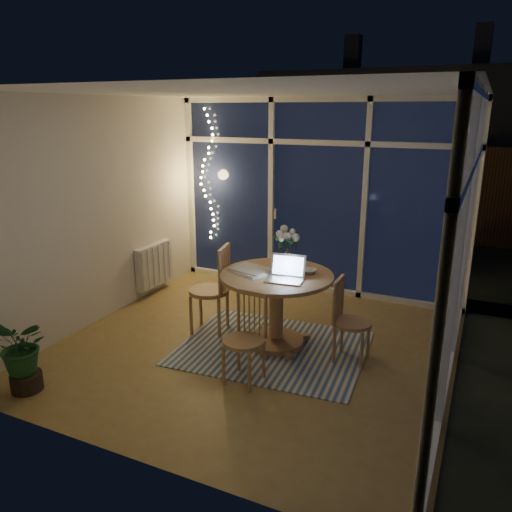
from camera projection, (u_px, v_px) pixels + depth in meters
name	position (u px, v px, depth m)	size (l,w,h in m)	color
floor	(255.00, 346.00, 5.35)	(4.00, 4.00, 0.00)	olive
ceiling	(254.00, 92.00, 4.61)	(4.00, 4.00, 0.00)	silver
wall_back	(318.00, 197.00, 6.72)	(4.00, 0.04, 2.60)	silver
wall_front	(124.00, 293.00, 3.24)	(4.00, 0.04, 2.60)	silver
wall_left	(99.00, 212.00, 5.79)	(0.04, 4.00, 2.60)	silver
wall_right	(471.00, 252.00, 4.17)	(0.04, 4.00, 2.60)	silver
window_wall_back	(317.00, 198.00, 6.68)	(4.00, 0.10, 2.60)	white
window_wall_right	(465.00, 251.00, 4.19)	(0.10, 4.00, 2.60)	white
radiator	(154.00, 265.00, 6.81)	(0.10, 0.70, 0.58)	silver
fairy_lights	(207.00, 175.00, 7.22)	(0.24, 0.10, 1.85)	#E9C45D
garden_patio	(390.00, 246.00, 9.51)	(12.00, 6.00, 0.10)	black
garden_fence	(373.00, 190.00, 9.87)	(11.00, 0.08, 1.80)	#3B1D15
neighbour_roof	(416.00, 119.00, 11.99)	(7.00, 3.00, 2.20)	#32353C
garden_shrubs	(297.00, 231.00, 8.50)	(0.90, 0.90, 0.90)	black
rug	(272.00, 348.00, 5.30)	(1.92, 1.53, 0.01)	beige
dining_table	(276.00, 310.00, 5.28)	(1.18, 1.18, 0.80)	#A9864C
chair_left	(209.00, 289.00, 5.58)	(0.48, 0.48, 1.03)	#A9864C
chair_right	(353.00, 321.00, 4.93)	(0.40, 0.40, 0.87)	#A9864C
chair_front	(244.00, 339.00, 4.55)	(0.40, 0.40, 0.86)	#A9864C
laptop	(285.00, 268.00, 4.92)	(0.36, 0.30, 0.26)	silver
flower_vase	(288.00, 259.00, 5.33)	(0.20, 0.20, 0.21)	silver
bowl	(308.00, 271.00, 5.20)	(0.15, 0.15, 0.04)	silver
newspapers	(253.00, 271.00, 5.22)	(0.40, 0.31, 0.02)	silver
phone	(287.00, 278.00, 5.03)	(0.12, 0.06, 0.01)	black
potted_plant	(22.00, 352.00, 4.42)	(0.54, 0.47, 0.76)	#194721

